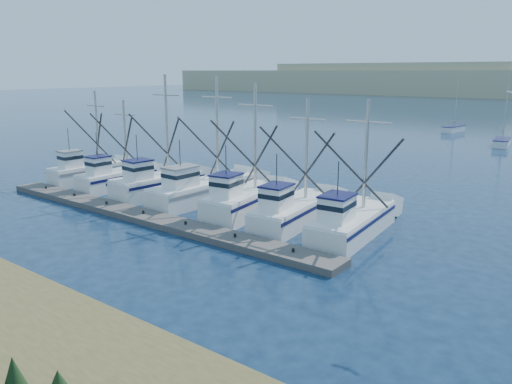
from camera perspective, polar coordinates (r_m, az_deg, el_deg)
ground at (r=24.28m, az=-10.89°, el=-10.11°), size 500.00×500.00×0.00m
floating_dock at (r=34.32m, az=-12.74°, el=-2.73°), size 29.78×2.18×0.40m
trawler_fleet at (r=36.93m, az=-6.24°, el=-0.08°), size 28.49×9.66×9.45m
sailboat_near at (r=73.86m, az=26.26°, el=5.11°), size 2.44×5.40×8.10m
sailboat_far at (r=88.38m, az=21.65°, el=6.73°), size 2.25×5.85×8.10m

